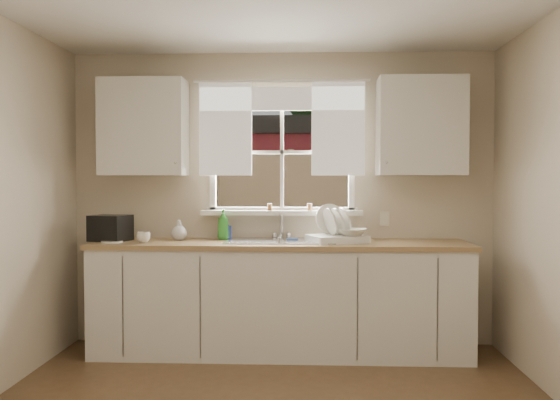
{
  "coord_description": "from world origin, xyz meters",
  "views": [
    {
      "loc": [
        0.21,
        -3.09,
        1.42
      ],
      "look_at": [
        0.0,
        1.65,
        1.25
      ],
      "focal_mm": 38.0,
      "sensor_mm": 36.0,
      "label": 1
    }
  ],
  "objects_px": {
    "dish_rack": "(337,234)",
    "soap_bottle_a": "(223,224)",
    "black_appliance": "(110,228)",
    "cup": "(143,237)"
  },
  "relations": [
    {
      "from": "dish_rack",
      "to": "black_appliance",
      "type": "relative_size",
      "value": 1.81
    },
    {
      "from": "dish_rack",
      "to": "black_appliance",
      "type": "distance_m",
      "value": 1.86
    },
    {
      "from": "cup",
      "to": "black_appliance",
      "type": "xyz_separation_m",
      "value": [
        -0.31,
        0.15,
        0.06
      ]
    },
    {
      "from": "soap_bottle_a",
      "to": "dish_rack",
      "type": "bearing_deg",
      "value": -35.12
    },
    {
      "from": "dish_rack",
      "to": "cup",
      "type": "bearing_deg",
      "value": -175.23
    },
    {
      "from": "dish_rack",
      "to": "black_appliance",
      "type": "bearing_deg",
      "value": 179.39
    },
    {
      "from": "dish_rack",
      "to": "soap_bottle_a",
      "type": "distance_m",
      "value": 0.96
    },
    {
      "from": "soap_bottle_a",
      "to": "black_appliance",
      "type": "bearing_deg",
      "value": 164.59
    },
    {
      "from": "cup",
      "to": "dish_rack",
      "type": "bearing_deg",
      "value": 14.95
    },
    {
      "from": "cup",
      "to": "black_appliance",
      "type": "height_order",
      "value": "black_appliance"
    }
  ]
}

